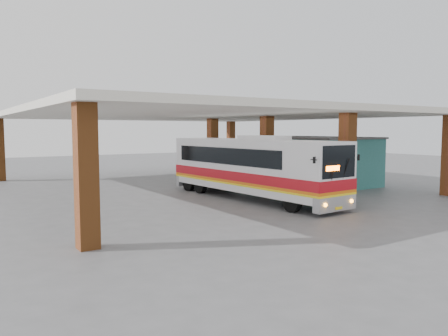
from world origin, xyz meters
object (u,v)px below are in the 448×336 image
object	(u,v)px
motorcycle	(309,183)
pedestrian	(332,188)
coach_bus	(252,168)
red_chair	(233,175)

from	to	relation	value
motorcycle	pedestrian	xyz separation A→B (m)	(-1.82, -3.42, 0.26)
coach_bus	motorcycle	xyz separation A→B (m)	(4.03, -0.04, -1.07)
coach_bus	motorcycle	distance (m)	4.17
coach_bus	motorcycle	size ratio (longest dim) A/B	5.40
motorcycle	coach_bus	bearing A→B (deg)	105.87
red_chair	coach_bus	bearing A→B (deg)	-125.62
pedestrian	red_chair	size ratio (longest dim) A/B	1.89
motorcycle	pedestrian	world-z (taller)	pedestrian
coach_bus	motorcycle	bearing A→B (deg)	-3.85
pedestrian	red_chair	world-z (taller)	pedestrian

